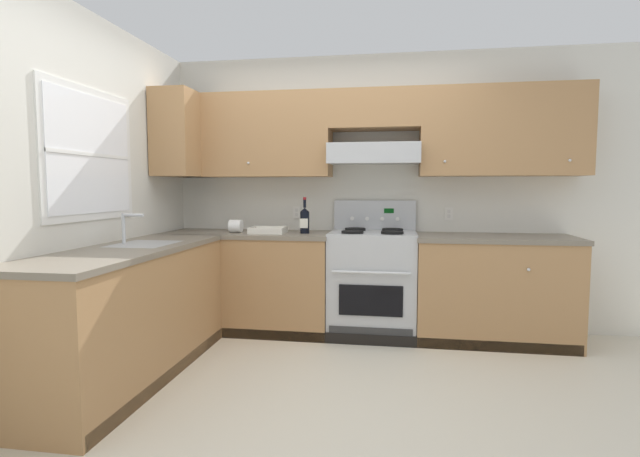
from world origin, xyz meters
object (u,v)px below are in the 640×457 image
at_px(stove, 373,282).
at_px(bowl, 268,231).
at_px(wine_bottle, 305,220).
at_px(paper_towel_roll, 236,226).

relative_size(stove, bowl, 3.78).
relative_size(wine_bottle, bowl, 1.02).
bearing_deg(stove, bowl, -176.15).
height_order(stove, paper_towel_roll, stove).
bearing_deg(wine_bottle, stove, 2.92).
height_order(bowl, paper_towel_roll, paper_towel_roll).
bearing_deg(wine_bottle, paper_towel_roll, -176.73).
bearing_deg(stove, paper_towel_roll, -176.90).
distance_m(stove, paper_towel_roll, 1.34).
bearing_deg(wine_bottle, bowl, -174.43).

